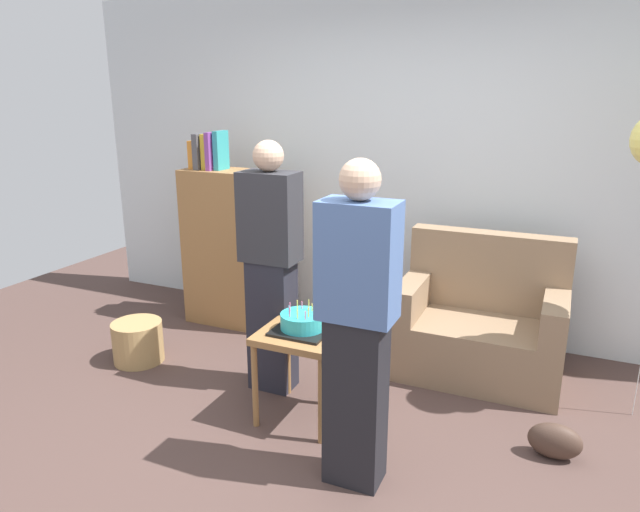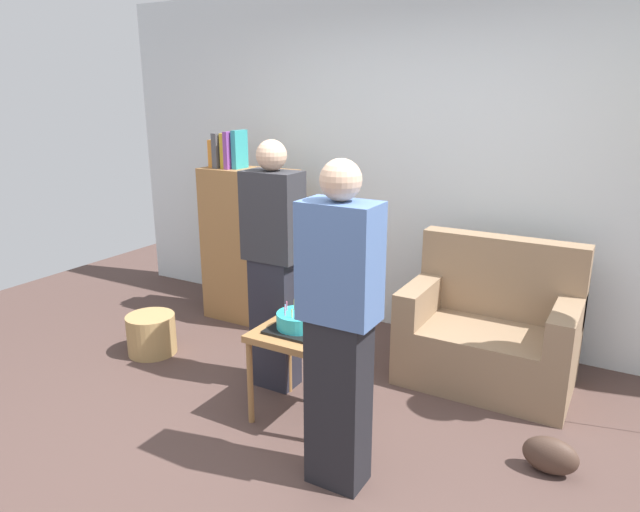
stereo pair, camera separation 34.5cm
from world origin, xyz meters
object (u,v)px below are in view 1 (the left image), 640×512
(couch, at_px, (480,326))
(birthday_cake, at_px, (303,323))
(wicker_basket, at_px, (138,342))
(handbag, at_px, (555,441))
(person_holding_cake, at_px, (357,327))
(side_table, at_px, (303,344))
(person_blowing_candles, at_px, (271,268))
(bookshelf, at_px, (233,245))

(couch, distance_m, birthday_cake, 1.38)
(wicker_basket, distance_m, handbag, 2.84)
(person_holding_cake, distance_m, wicker_basket, 2.12)
(couch, relative_size, side_table, 1.96)
(wicker_basket, bearing_deg, birthday_cake, -7.33)
(couch, xyz_separation_m, birthday_cake, (-0.87, -1.03, 0.27))
(side_table, bearing_deg, person_blowing_candles, 143.32)
(birthday_cake, height_order, wicker_basket, birthday_cake)
(person_blowing_candles, distance_m, handbag, 1.91)
(bookshelf, xyz_separation_m, person_holding_cake, (1.67, -1.54, 0.16))
(person_blowing_candles, height_order, wicker_basket, person_blowing_candles)
(handbag, bearing_deg, side_table, -173.01)
(side_table, bearing_deg, bookshelf, 136.55)
(bookshelf, xyz_separation_m, wicker_basket, (-0.25, -0.93, -0.53))
(person_blowing_candles, relative_size, person_holding_cake, 1.00)
(person_blowing_candles, relative_size, handbag, 5.82)
(couch, distance_m, person_blowing_candles, 1.52)
(bookshelf, xyz_separation_m, birthday_cake, (1.18, -1.11, -0.07))
(birthday_cake, bearing_deg, bookshelf, 136.55)
(wicker_basket, bearing_deg, person_blowing_candles, 3.77)
(side_table, height_order, wicker_basket, side_table)
(person_blowing_candles, bearing_deg, couch, 49.14)
(couch, height_order, person_blowing_candles, person_blowing_candles)
(person_blowing_candles, relative_size, wicker_basket, 4.53)
(bookshelf, bearing_deg, side_table, -43.45)
(couch, relative_size, person_holding_cake, 0.67)
(bookshelf, distance_m, person_blowing_candles, 1.21)
(couch, relative_size, bookshelf, 0.68)
(person_blowing_candles, xyz_separation_m, handbag, (1.76, -0.08, -0.73))
(couch, height_order, handbag, couch)
(bookshelf, distance_m, handbag, 2.82)
(person_holding_cake, bearing_deg, birthday_cake, -38.06)
(couch, xyz_separation_m, side_table, (-0.87, -1.03, 0.14))
(bookshelf, height_order, handbag, bookshelf)
(birthday_cake, height_order, person_holding_cake, person_holding_cake)
(side_table, bearing_deg, couch, 49.76)
(side_table, relative_size, handbag, 2.01)
(couch, xyz_separation_m, person_blowing_candles, (-1.21, -0.78, 0.49))
(bookshelf, xyz_separation_m, handbag, (2.59, -0.94, -0.58))
(bookshelf, relative_size, person_blowing_candles, 0.99)
(handbag, bearing_deg, wicker_basket, 179.81)
(couch, relative_size, birthday_cake, 3.44)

